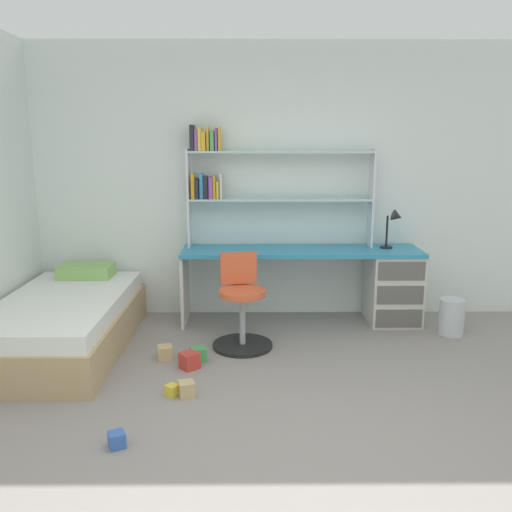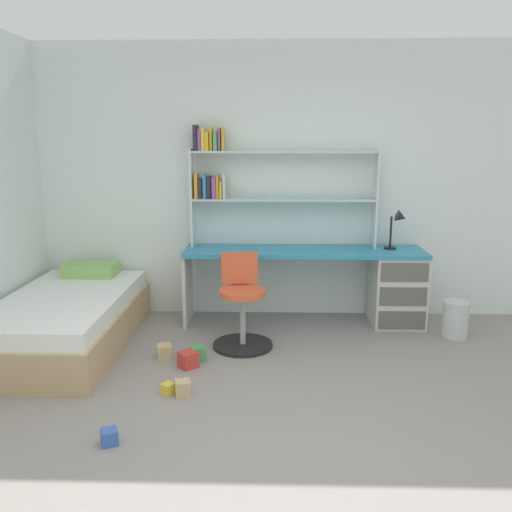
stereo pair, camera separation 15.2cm
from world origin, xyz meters
TOP-DOWN VIEW (x-y plane):
  - ground_plane at (0.00, 0.00)m, footprint 5.73×6.35m
  - room_shell at (-1.26, 1.28)m, footprint 5.73×6.35m
  - desk at (0.88, 2.38)m, footprint 2.29×0.54m
  - bookshelf_hutch at (-0.23, 2.53)m, footprint 1.79×0.22m
  - desk_lamp at (1.15, 2.40)m, footprint 0.20×0.17m
  - swivel_chair at (-0.31, 1.75)m, footprint 0.52×0.52m
  - bed_platform at (-1.83, 1.71)m, footprint 1.03×1.91m
  - waste_bin at (1.62, 2.01)m, footprint 0.23×0.23m
  - toy_block_red_0 at (-0.71, 1.28)m, footprint 0.18×0.18m
  - toy_block_natural_1 at (-0.93, 1.46)m, footprint 0.14×0.14m
  - toy_block_green_2 at (-0.66, 1.42)m, footprint 0.15×0.15m
  - toy_block_blue_3 at (-1.01, 0.18)m, footprint 0.12×0.12m
  - toy_block_yellow_4 at (-0.78, 0.82)m, footprint 0.11×0.11m
  - toy_block_natural_5 at (-0.68, 0.81)m, footprint 0.13×0.13m

SIDE VIEW (x-z plane):
  - ground_plane at x=0.00m, z-range -0.02..0.00m
  - toy_block_yellow_4 at x=-0.78m, z-range 0.00..0.08m
  - toy_block_blue_3 at x=-1.01m, z-range 0.00..0.09m
  - toy_block_natural_5 at x=-0.68m, z-range 0.00..0.11m
  - toy_block_natural_1 at x=-0.93m, z-range 0.00..0.11m
  - toy_block_green_2 at x=-0.66m, z-range 0.00..0.12m
  - toy_block_red_0 at x=-0.71m, z-range 0.00..0.13m
  - waste_bin at x=1.62m, z-range 0.00..0.33m
  - bed_platform at x=-1.83m, z-range -0.06..0.52m
  - swivel_chair at x=-0.31m, z-range -0.08..0.72m
  - desk at x=0.88m, z-range 0.06..0.79m
  - desk_lamp at x=1.15m, z-range 0.79..1.18m
  - room_shell at x=-1.26m, z-range 0.00..2.69m
  - bookshelf_hutch at x=-0.23m, z-range 0.84..2.01m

